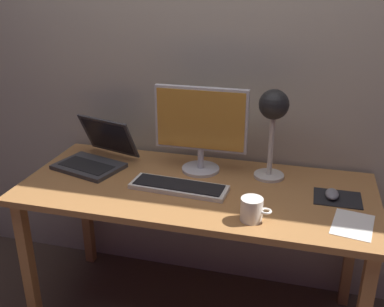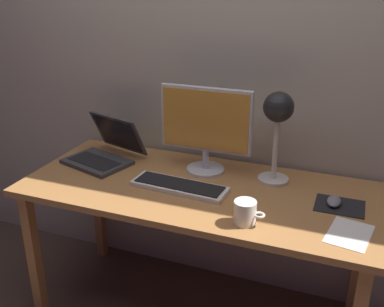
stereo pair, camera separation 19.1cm
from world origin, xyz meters
The scene contains 10 objects.
back_wall centered at (0.00, 0.40, 1.30)m, with size 4.80×0.06×2.60m, color #B2A893.
desk centered at (0.00, 0.00, 0.66)m, with size 1.60×0.70×0.74m.
monitor centered at (-0.02, 0.17, 0.98)m, with size 0.44×0.18×0.42m.
keyboard_main centered at (-0.07, -0.05, 0.75)m, with size 0.45×0.17×0.03m.
laptop centered at (-0.55, 0.13, 0.80)m, with size 0.39×0.40×0.23m.
desk_lamp centered at (0.31, 0.18, 1.05)m, with size 0.14×0.14×0.43m.
mousepad centered at (0.62, 0.04, 0.74)m, with size 0.20×0.16×0.00m, color black.
mouse centered at (0.59, 0.04, 0.76)m, with size 0.06×0.10×0.03m, color slate.
coffee_mug centered at (0.28, -0.23, 0.79)m, with size 0.12×0.09×0.10m.
paper_sheet_near_mouse centered at (0.67, -0.17, 0.74)m, with size 0.15×0.21×0.00m, color white.
Camera 1 is at (0.45, -1.76, 1.65)m, focal length 41.60 mm.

